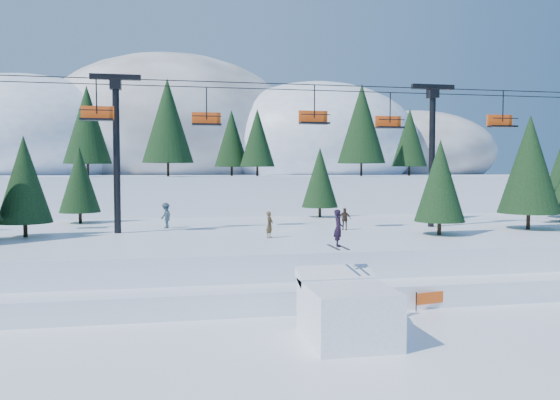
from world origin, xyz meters
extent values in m
plane|color=white|center=(0.00, 0.00, 0.00)|extent=(160.00, 160.00, 0.00)
cube|color=white|center=(0.00, 18.00, 1.25)|extent=(70.00, 22.00, 2.50)
cube|color=white|center=(0.00, 8.00, 0.55)|extent=(70.00, 6.00, 1.10)
cube|color=white|center=(0.00, 68.00, 3.00)|extent=(110.00, 60.00, 6.00)
ellipsoid|color=white|center=(-28.00, 72.00, 11.45)|extent=(36.00, 32.40, 19.80)
ellipsoid|color=#605B59|center=(-6.00, 78.00, 13.26)|extent=(44.00, 39.60, 26.40)
ellipsoid|color=white|center=(18.00, 70.00, 11.42)|extent=(34.00, 30.60, 19.72)
ellipsoid|color=#605B59|center=(38.00, 76.00, 10.12)|extent=(30.00, 27.00, 15.00)
cylinder|color=black|center=(-6.04, 40.15, 6.72)|extent=(0.26, 0.26, 1.44)
cone|color=#1C3E1C|center=(-6.04, 40.15, 11.88)|extent=(5.37, 5.37, 8.87)
cylinder|color=black|center=(3.89, 42.77, 6.54)|extent=(0.26, 0.26, 1.07)
cone|color=#1C3E1C|center=(3.89, 42.77, 10.37)|extent=(3.98, 3.98, 6.59)
cylinder|color=black|center=(15.50, 40.45, 6.73)|extent=(0.26, 0.26, 1.46)
cone|color=#1C3E1C|center=(15.50, 40.45, 11.95)|extent=(5.43, 5.43, 8.97)
cylinder|color=black|center=(-14.66, 43.56, 6.69)|extent=(0.26, 0.26, 1.38)
cone|color=#1C3E1C|center=(-14.66, 43.56, 11.60)|extent=(5.11, 5.11, 8.46)
cylinder|color=black|center=(22.64, 43.42, 6.57)|extent=(0.26, 0.26, 1.14)
cone|color=#1C3E1C|center=(22.64, 43.42, 10.64)|extent=(4.23, 4.23, 7.00)
cylinder|color=black|center=(1.23, 45.46, 6.54)|extent=(0.26, 0.26, 1.09)
cone|color=#1C3E1C|center=(1.23, 45.46, 10.42)|extent=(4.03, 4.03, 6.67)
cube|color=white|center=(1.22, 1.09, 1.07)|extent=(3.15, 3.89, 2.13)
cube|color=white|center=(1.22, 2.76, 2.18)|extent=(3.15, 1.36, 0.76)
imported|color=black|center=(1.32, 2.69, 4.19)|extent=(0.46, 0.61, 1.54)
cube|color=black|center=(1.12, 2.69, 3.41)|extent=(0.11, 1.65, 0.03)
cube|color=black|center=(1.52, 2.69, 3.41)|extent=(0.11, 1.65, 0.03)
cylinder|color=black|center=(-9.00, 18.00, 7.50)|extent=(0.44, 0.44, 10.00)
cube|color=black|center=(-9.00, 18.00, 12.60)|extent=(3.20, 0.35, 0.35)
cube|color=black|center=(-9.00, 18.00, 12.15)|extent=(0.70, 0.70, 0.70)
cylinder|color=black|center=(13.00, 18.00, 7.50)|extent=(0.44, 0.44, 10.00)
cube|color=black|center=(13.00, 18.00, 12.60)|extent=(3.20, 0.35, 0.35)
cube|color=black|center=(13.00, 18.00, 12.15)|extent=(0.70, 0.70, 0.70)
cylinder|color=black|center=(2.00, 16.80, 12.30)|extent=(46.00, 0.06, 0.06)
cylinder|color=black|center=(2.00, 19.20, 12.30)|extent=(46.00, 0.06, 0.06)
cylinder|color=black|center=(-10.03, 16.80, 11.20)|extent=(0.08, 0.08, 2.20)
cube|color=black|center=(-10.03, 16.80, 9.75)|extent=(2.00, 0.75, 0.12)
cube|color=#F75213|center=(-10.03, 17.18, 10.20)|extent=(2.00, 0.10, 0.85)
cylinder|color=black|center=(-10.03, 16.45, 10.30)|extent=(2.00, 0.06, 0.06)
cylinder|color=black|center=(-3.12, 19.20, 11.20)|extent=(0.08, 0.08, 2.20)
cube|color=black|center=(-3.12, 19.20, 9.75)|extent=(2.00, 0.75, 0.12)
cube|color=#F75213|center=(-3.12, 19.58, 10.20)|extent=(2.00, 0.10, 0.85)
cylinder|color=black|center=(-3.12, 18.85, 10.30)|extent=(2.00, 0.06, 0.06)
cylinder|color=black|center=(3.92, 16.80, 11.20)|extent=(0.08, 0.08, 2.20)
cube|color=black|center=(3.92, 16.80, 9.75)|extent=(2.00, 0.75, 0.12)
cube|color=#F75213|center=(3.92, 17.18, 10.20)|extent=(2.00, 0.10, 0.85)
cylinder|color=black|center=(3.92, 16.45, 10.30)|extent=(2.00, 0.06, 0.06)
cylinder|color=black|center=(10.25, 19.20, 11.20)|extent=(0.08, 0.08, 2.20)
cube|color=black|center=(10.25, 19.20, 9.75)|extent=(2.00, 0.75, 0.12)
cube|color=#F75213|center=(10.25, 19.58, 10.20)|extent=(2.00, 0.10, 0.85)
cylinder|color=black|center=(10.25, 18.85, 10.30)|extent=(2.00, 0.06, 0.06)
cylinder|color=black|center=(17.83, 16.80, 11.20)|extent=(0.08, 0.08, 2.20)
cube|color=black|center=(17.83, 16.80, 9.75)|extent=(2.00, 0.75, 0.12)
cube|color=#F75213|center=(17.83, 17.18, 10.20)|extent=(2.00, 0.10, 0.85)
cylinder|color=black|center=(17.83, 16.45, 10.30)|extent=(2.00, 0.06, 0.06)
cylinder|color=black|center=(18.94, 15.23, 3.06)|extent=(0.26, 0.26, 1.12)
cone|color=#1C3E1C|center=(18.94, 15.23, 7.05)|extent=(4.15, 4.15, 6.86)
cylinder|color=black|center=(17.51, 24.65, 2.88)|extent=(0.26, 0.26, 0.75)
cone|color=#1C3E1C|center=(17.51, 24.65, 5.56)|extent=(2.80, 2.80, 4.62)
cylinder|color=black|center=(-12.60, 25.75, 2.92)|extent=(0.26, 0.26, 0.84)
cone|color=#1C3E1C|center=(-12.60, 25.75, 5.92)|extent=(3.12, 3.12, 5.16)
cylinder|color=black|center=(7.24, 27.77, 2.93)|extent=(0.26, 0.26, 0.86)
cone|color=#1C3E1C|center=(7.24, 27.77, 6.01)|extent=(3.20, 3.20, 5.30)
cylinder|color=black|center=(-14.35, 16.85, 2.94)|extent=(0.26, 0.26, 0.87)
cone|color=#1C3E1C|center=(-14.35, 16.85, 6.05)|extent=(3.24, 3.24, 5.36)
cylinder|color=black|center=(11.18, 13.17, 2.92)|extent=(0.26, 0.26, 0.85)
cone|color=#1C3E1C|center=(11.18, 13.17, 5.95)|extent=(3.15, 3.15, 5.21)
imported|color=#244029|center=(15.03, 22.52, 3.39)|extent=(0.87, 0.57, 1.77)
imported|color=brown|center=(0.32, 13.63, 3.31)|extent=(0.65, 0.70, 1.61)
imported|color=#253845|center=(-5.96, 20.60, 3.40)|extent=(1.13, 1.35, 1.81)
imported|color=#3B281E|center=(6.14, 17.09, 3.26)|extent=(0.97, 0.70, 1.53)
cylinder|color=black|center=(5.74, 4.71, 0.45)|extent=(0.06, 0.06, 0.90)
cylinder|color=black|center=(8.48, 5.27, 0.45)|extent=(0.06, 0.06, 0.90)
cube|color=#F75213|center=(7.11, 4.99, 0.55)|extent=(2.75, 0.61, 0.55)
cylinder|color=black|center=(8.78, 5.65, 0.45)|extent=(0.06, 0.06, 0.90)
cylinder|color=black|center=(11.40, 6.65, 0.45)|extent=(0.06, 0.06, 0.90)
cube|color=#F75213|center=(10.09, 6.15, 0.55)|extent=(2.63, 1.03, 0.55)
camera|label=1|loc=(-5.22, -18.81, 6.52)|focal=35.00mm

